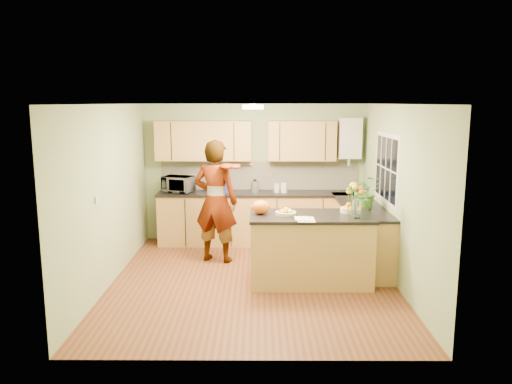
{
  "coord_description": "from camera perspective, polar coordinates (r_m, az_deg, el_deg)",
  "views": [
    {
      "loc": [
        0.08,
        -6.82,
        2.52
      ],
      "look_at": [
        0.04,
        0.5,
        1.2
      ],
      "focal_mm": 35.0,
      "sensor_mm": 36.0,
      "label": 1
    }
  ],
  "objects": [
    {
      "name": "jar_white",
      "position": [
        8.88,
        3.22,
        0.48
      ],
      "size": [
        0.13,
        0.13,
        0.17
      ],
      "primitive_type": "cylinder",
      "rotation": [
        0.0,
        0.0,
        0.21
      ],
      "color": "silver",
      "rests_on": "back_counter"
    },
    {
      "name": "fruit_dish",
      "position": [
        6.96,
        3.43,
        -2.29
      ],
      "size": [
        0.28,
        0.28,
        0.1
      ],
      "color": "beige",
      "rests_on": "peninsula_island"
    },
    {
      "name": "violin",
      "position": [
        7.6,
        -3.32,
        2.95
      ],
      "size": [
        0.66,
        0.58,
        0.17
      ],
      "primitive_type": null,
      "rotation": [
        0.17,
        0.0,
        -0.61
      ],
      "color": "#4E0D04",
      "rests_on": "violinist"
    },
    {
      "name": "jar_cream",
      "position": [
        8.9,
        2.4,
        0.46
      ],
      "size": [
        0.13,
        0.13,
        0.16
      ],
      "primitive_type": "cylinder",
      "rotation": [
        0.0,
        0.0,
        0.36
      ],
      "color": "beige",
      "rests_on": "back_counter"
    },
    {
      "name": "light_switch",
      "position": [
        6.67,
        -17.75,
        -0.85
      ],
      "size": [
        0.02,
        0.09,
        0.09
      ],
      "primitive_type": "cube",
      "color": "silver",
      "rests_on": "wall_left"
    },
    {
      "name": "microwave",
      "position": [
        9.02,
        -8.88,
        0.9
      ],
      "size": [
        0.6,
        0.5,
        0.29
      ],
      "primitive_type": "imported",
      "rotation": [
        0.0,
        0.0,
        -0.33
      ],
      "color": "silver",
      "rests_on": "back_counter"
    },
    {
      "name": "back_counter",
      "position": [
        9.01,
        0.41,
        -2.96
      ],
      "size": [
        3.64,
        0.62,
        0.94
      ],
      "color": "#AC8544",
      "rests_on": "floor"
    },
    {
      "name": "window_right",
      "position": [
        7.73,
        14.64,
        2.64
      ],
      "size": [
        0.01,
        1.3,
        1.05
      ],
      "color": "silver",
      "rests_on": "wall_right"
    },
    {
      "name": "wall_left",
      "position": [
        7.25,
        -16.4,
        -0.33
      ],
      "size": [
        0.02,
        4.5,
        2.5
      ],
      "primitive_type": "cube",
      "color": "#8CA676",
      "rests_on": "floor"
    },
    {
      "name": "kettle",
      "position": [
        8.88,
        -0.13,
        0.68
      ],
      "size": [
        0.15,
        0.15,
        0.28
      ],
      "rotation": [
        0.0,
        0.0,
        0.11
      ],
      "color": "silver",
      "rests_on": "back_counter"
    },
    {
      "name": "ceiling",
      "position": [
        6.82,
        -0.39,
        10.02
      ],
      "size": [
        4.0,
        4.5,
        0.02
      ],
      "primitive_type": "cube",
      "color": "white",
      "rests_on": "wall_back"
    },
    {
      "name": "violinist",
      "position": [
        7.93,
        -4.62,
        -1.06
      ],
      "size": [
        0.82,
        0.67,
        1.96
      ],
      "primitive_type": "imported",
      "rotation": [
        0.0,
        0.0,
        2.83
      ],
      "color": "tan",
      "rests_on": "floor"
    },
    {
      "name": "peninsula_island",
      "position": [
        7.12,
        6.22,
        -6.44
      ],
      "size": [
        1.71,
        0.87,
        0.98
      ],
      "color": "#AC8544",
      "rests_on": "floor"
    },
    {
      "name": "boiler",
      "position": [
        9.08,
        10.63,
        6.08
      ],
      "size": [
        0.4,
        0.3,
        0.86
      ],
      "color": "silver",
      "rests_on": "wall_back"
    },
    {
      "name": "wall_right",
      "position": [
        7.2,
        15.75,
        -0.36
      ],
      "size": [
        0.02,
        4.5,
        2.5
      ],
      "primitive_type": "cube",
      "color": "#8CA676",
      "rests_on": "floor"
    },
    {
      "name": "wall_front",
      "position": [
        4.75,
        -0.69,
        -5.34
      ],
      "size": [
        4.0,
        0.02,
        2.5
      ],
      "primitive_type": "cube",
      "color": "#8CA676",
      "rests_on": "floor"
    },
    {
      "name": "wall_back",
      "position": [
        9.16,
        -0.21,
        2.22
      ],
      "size": [
        4.0,
        0.02,
        2.5
      ],
      "primitive_type": "cube",
      "color": "#8CA676",
      "rests_on": "floor"
    },
    {
      "name": "floor",
      "position": [
        7.27,
        -0.36,
        -10.09
      ],
      "size": [
        4.5,
        4.5,
        0.0
      ],
      "primitive_type": "plane",
      "color": "#592F19",
      "rests_on": "ground"
    },
    {
      "name": "flower_vase",
      "position": [
        6.84,
        11.52,
        -0.0
      ],
      "size": [
        0.29,
        0.29,
        0.54
      ],
      "rotation": [
        0.0,
        0.0,
        0.16
      ],
      "color": "silver",
      "rests_on": "peninsula_island"
    },
    {
      "name": "orange_bag",
      "position": [
        6.98,
        0.55,
        -1.75
      ],
      "size": [
        0.29,
        0.26,
        0.19
      ],
      "primitive_type": "ellipsoid",
      "rotation": [
        0.0,
        0.0,
        0.18
      ],
      "color": "orange",
      "rests_on": "peninsula_island"
    },
    {
      "name": "orange_bowl",
      "position": [
        7.2,
        10.54,
        -1.86
      ],
      "size": [
        0.24,
        0.24,
        0.14
      ],
      "color": "beige",
      "rests_on": "peninsula_island"
    },
    {
      "name": "splashback",
      "position": [
        9.15,
        0.42,
        1.9
      ],
      "size": [
        3.6,
        0.02,
        0.52
      ],
      "primitive_type": "cube",
      "color": "silver",
      "rests_on": "back_counter"
    },
    {
      "name": "papers",
      "position": [
        6.69,
        5.71,
        -3.13
      ],
      "size": [
        0.23,
        0.32,
        0.01
      ],
      "primitive_type": "cube",
      "color": "silver",
      "rests_on": "peninsula_island"
    },
    {
      "name": "blue_box",
      "position": [
        8.9,
        -4.4,
        0.74
      ],
      "size": [
        0.36,
        0.31,
        0.25
      ],
      "primitive_type": "cube",
      "rotation": [
        0.0,
        0.0,
        0.33
      ],
      "color": "navy",
      "rests_on": "back_counter"
    },
    {
      "name": "right_counter",
      "position": [
        8.1,
        11.85,
        -4.68
      ],
      "size": [
        0.62,
        2.24,
        0.94
      ],
      "color": "#AC8544",
      "rests_on": "floor"
    },
    {
      "name": "ceiling_lamp",
      "position": [
        7.12,
        -0.36,
        9.71
      ],
      "size": [
        0.3,
        0.3,
        0.07
      ],
      "color": "#FFEABF",
      "rests_on": "ceiling"
    },
    {
      "name": "upper_cabinets",
      "position": [
        8.93,
        -1.36,
        5.88
      ],
      "size": [
        3.2,
        0.34,
        0.7
      ],
      "color": "#AC8544",
      "rests_on": "wall_back"
    },
    {
      "name": "potted_plant",
      "position": [
        7.69,
        12.45,
        0.0
      ],
      "size": [
        0.51,
        0.45,
        0.51
      ],
      "primitive_type": "imported",
      "rotation": [
        0.0,
        0.0,
        0.14
      ],
      "color": "#3E7D29",
      "rests_on": "right_counter"
    }
  ]
}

